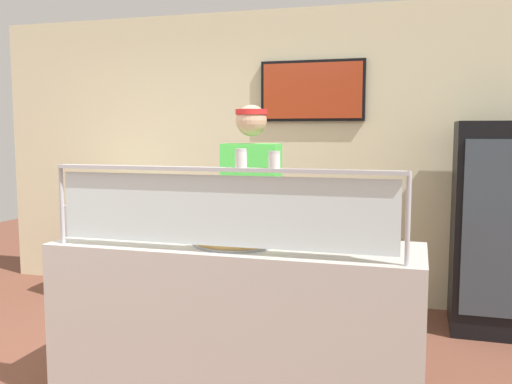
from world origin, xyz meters
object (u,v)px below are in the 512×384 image
drink_fridge (499,227)px  pizza_box_stack (108,194)px  pizza_tray (236,241)px  parmesan_shaker (241,159)px  worker_figure (252,216)px  pepper_flake_shaker (274,161)px  pizza_server (239,238)px

drink_fridge → pizza_box_stack: size_ratio=3.21×
pizza_tray → pizza_box_stack: 2.51m
pizza_tray → parmesan_shaker: size_ratio=5.04×
parmesan_shaker → drink_fridge: drink_fridge is taller
worker_figure → pizza_tray: bearing=-80.6°
pepper_flake_shaker → pizza_box_stack: 2.93m
pizza_server → worker_figure: size_ratio=0.16×
pepper_flake_shaker → pizza_server: bearing=137.7°
pizza_server → pepper_flake_shaker: 0.57m
pepper_flake_shaker → worker_figure: 1.10m
pepper_flake_shaker → pizza_box_stack: (-2.13, 1.96, -0.44)m
pizza_box_stack → pizza_tray: bearing=-42.6°
parmesan_shaker → worker_figure: size_ratio=0.06×
worker_figure → pizza_box_stack: 2.02m
worker_figure → drink_fridge: worker_figure is taller
pizza_tray → parmesan_shaker: (0.11, -0.26, 0.48)m
pizza_server → pizza_box_stack: size_ratio=0.54×
pizza_tray → parmesan_shaker: parmesan_shaker is taller
pizza_tray → worker_figure: (-0.11, 0.67, 0.04)m
pepper_flake_shaker → pizza_box_stack: pepper_flake_shaker is taller
parmesan_shaker → pizza_box_stack: bearing=135.0°
pizza_tray → worker_figure: 0.68m
pizza_server → pepper_flake_shaker: bearing=-55.6°
worker_figure → pizza_box_stack: size_ratio=3.41×
parmesan_shaker → pizza_box_stack: size_ratio=0.19×
parmesan_shaker → pizza_box_stack: 2.80m
pizza_box_stack → worker_figure: bearing=-30.7°
pizza_server → parmesan_shaker: 0.52m
parmesan_shaker → pizza_box_stack: parmesan_shaker is taller
pizza_tray → pizza_server: size_ratio=1.74×
parmesan_shaker → worker_figure: (-0.22, 0.93, -0.44)m
drink_fridge → pizza_server: bearing=-131.8°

